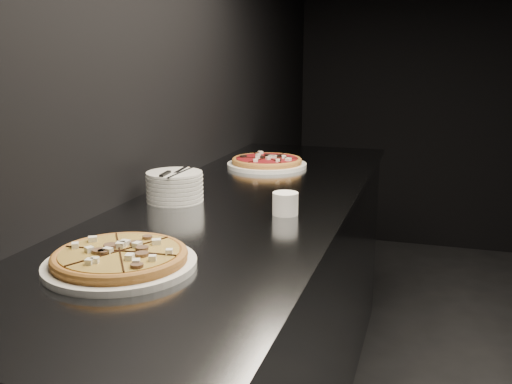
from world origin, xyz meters
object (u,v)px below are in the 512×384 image
(cutlery, at_px, (174,172))
(ramekin, at_px, (285,203))
(counter, at_px, (247,318))
(pizza_tomato, at_px, (267,162))
(pizza_mushroom, at_px, (120,259))
(plate_stack, at_px, (175,186))

(cutlery, xyz_separation_m, ramekin, (0.40, -0.04, -0.07))
(counter, relative_size, cutlery, 11.97)
(pizza_tomato, xyz_separation_m, ramekin, (0.28, -0.74, 0.02))
(pizza_mushroom, height_order, cutlery, cutlery)
(pizza_mushroom, bearing_deg, pizza_tomato, 91.04)
(counter, distance_m, plate_stack, 0.57)
(ramekin, bearing_deg, counter, 136.48)
(counter, distance_m, pizza_tomato, 0.75)
(cutlery, relative_size, ramekin, 2.54)
(pizza_tomato, relative_size, cutlery, 1.82)
(pizza_tomato, bearing_deg, plate_stack, -100.64)
(counter, distance_m, ramekin, 0.56)
(counter, relative_size, plate_stack, 12.80)
(pizza_mushroom, distance_m, ramekin, 0.62)
(cutlery, bearing_deg, counter, 26.83)
(pizza_tomato, relative_size, ramekin, 4.63)
(counter, bearing_deg, plate_stack, -151.88)
(cutlery, bearing_deg, pizza_mushroom, -81.68)
(pizza_tomato, xyz_separation_m, plate_stack, (-0.13, -0.68, 0.03))
(pizza_mushroom, xyz_separation_m, pizza_tomato, (-0.02, 1.30, -0.00))
(plate_stack, xyz_separation_m, cutlery, (0.01, -0.01, 0.05))
(pizza_mushroom, relative_size, ramekin, 4.44)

